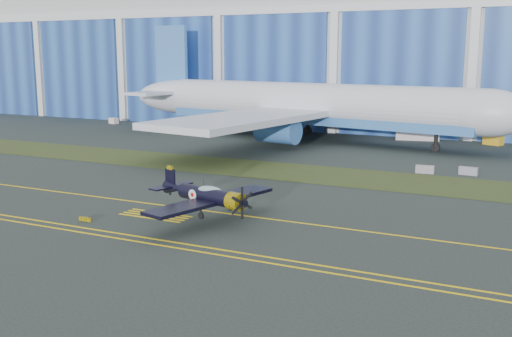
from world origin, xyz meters
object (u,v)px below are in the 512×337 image
at_px(shipping_container, 418,131).
at_px(tug, 493,140).
at_px(warbird, 206,195).
at_px(jetliner, 311,58).

distance_m(shipping_container, tug, 11.15).
relative_size(warbird, shipping_container, 2.22).
xyz_separation_m(warbird, jetliner, (-9.19, 47.42, 10.34)).
distance_m(warbird, shipping_container, 55.11).
distance_m(jetliner, shipping_container, 20.17).
bearing_deg(shipping_container, jetliner, -164.24).
xyz_separation_m(warbird, shipping_container, (5.94, 54.79, -0.77)).
bearing_deg(tug, warbird, -83.67).
xyz_separation_m(shipping_container, tug, (11.11, -0.55, -0.66)).
height_order(warbird, jetliner, jetliner).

